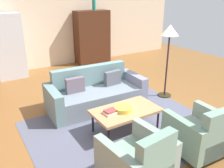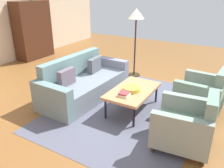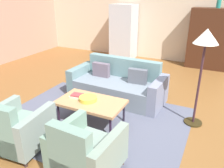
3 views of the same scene
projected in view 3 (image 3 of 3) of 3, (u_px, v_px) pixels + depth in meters
The scene contains 13 objects.
ground_plane at pixel (121, 110), 4.64m from camera, with size 11.64×11.64×0.00m, color brown.
wall_back at pixel (171, 19), 7.46m from camera, with size 9.70×0.12×2.80m, color beige.
area_rug at pixel (93, 120), 4.26m from camera, with size 3.40×2.60×0.01m, color #515466.
couch at pixel (118, 85), 5.10m from camera, with size 2.14×0.99×0.86m.
coffee_table at pixel (91, 103), 4.07m from camera, with size 1.20×0.70×0.43m.
armchair_left at pixel (17, 130), 3.36m from camera, with size 0.87×0.87×0.88m.
armchair_right at pixel (84, 153), 2.88m from camera, with size 0.85×0.85×0.88m.
fruit_bowl at pixel (88, 99), 4.07m from camera, with size 0.32×0.32×0.07m, color gold.
book_stack at pixel (77, 96), 4.19m from camera, with size 0.27×0.21×0.06m.
cabinet at pixel (209, 39), 6.85m from camera, with size 1.20×0.51×1.80m.
vase_tall at pixel (219, 2), 6.40m from camera, with size 0.12×0.12×0.35m, color #217C6E.
refrigerator at pixel (124, 32), 7.88m from camera, with size 0.80×0.73×1.85m.
floor_lamp at pixel (205, 46), 3.63m from camera, with size 0.40×0.40×1.72m.
Camera 3 is at (1.61, -3.75, 2.27)m, focal length 36.25 mm.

